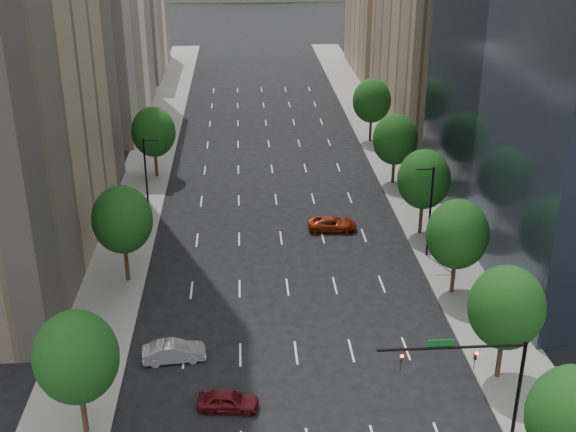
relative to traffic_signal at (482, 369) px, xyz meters
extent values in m
cube|color=slate|center=(-26.03, 30.00, -5.10)|extent=(6.00, 200.00, 0.15)
cube|color=slate|center=(4.97, 30.00, -5.10)|extent=(6.00, 200.00, 0.15)
cube|color=beige|center=(-35.53, 73.00, 12.33)|extent=(14.00, 30.00, 35.00)
cube|color=beige|center=(-35.53, 106.00, 3.83)|extent=(14.00, 26.00, 18.00)
cube|color=#8C7759|center=(14.47, 70.00, 9.83)|extent=(14.00, 30.00, 30.00)
cube|color=#8C7759|center=(14.47, 103.00, 2.83)|extent=(14.00, 26.00, 16.00)
ellipsoid|color=#0F3811|center=(3.47, -5.00, 0.23)|extent=(5.20, 5.20, 5.98)
cylinder|color=#382316|center=(3.47, 6.00, -3.17)|extent=(0.36, 0.36, 4.00)
ellipsoid|color=#0F3811|center=(3.47, 6.00, 0.59)|extent=(5.20, 5.20, 5.98)
cylinder|color=#382316|center=(3.47, 18.00, -3.22)|extent=(0.36, 0.36, 3.90)
ellipsoid|color=#0F3811|center=(3.47, 18.00, 0.44)|extent=(5.20, 5.20, 5.98)
cylinder|color=#382316|center=(3.47, 30.00, -3.12)|extent=(0.36, 0.36, 4.10)
ellipsoid|color=#0F3811|center=(3.47, 30.00, 0.73)|extent=(5.20, 5.20, 5.98)
cylinder|color=#382316|center=(3.47, 44.00, -3.27)|extent=(0.36, 0.36, 3.80)
ellipsoid|color=#0F3811|center=(3.47, 44.00, 0.30)|extent=(5.20, 5.20, 5.98)
cylinder|color=#382316|center=(3.47, 60.00, -3.17)|extent=(0.36, 0.36, 4.00)
ellipsoid|color=#0F3811|center=(3.47, 60.00, 0.59)|extent=(5.20, 5.20, 5.98)
cylinder|color=#382316|center=(-24.53, 2.00, -3.17)|extent=(0.36, 0.36, 4.00)
ellipsoid|color=#0F3811|center=(-24.53, 2.00, 0.59)|extent=(5.20, 5.20, 5.98)
cylinder|color=#382316|center=(-24.53, 22.00, -3.10)|extent=(0.36, 0.36, 4.15)
ellipsoid|color=#0F3811|center=(-24.53, 22.00, 0.80)|extent=(5.20, 5.20, 5.98)
cylinder|color=#382316|center=(-24.53, 48.00, -3.20)|extent=(0.36, 0.36, 3.95)
ellipsoid|color=#0F3811|center=(-24.53, 48.00, 0.52)|extent=(5.20, 5.20, 5.98)
cylinder|color=black|center=(2.97, 25.00, -0.67)|extent=(0.20, 0.20, 9.00)
cylinder|color=black|center=(2.17, 25.00, 3.63)|extent=(1.60, 0.14, 0.14)
cylinder|color=black|center=(-24.03, 35.00, -0.67)|extent=(0.20, 0.20, 9.00)
cylinder|color=black|center=(-23.23, 35.00, 3.63)|extent=(1.60, 0.14, 0.14)
cylinder|color=black|center=(2.47, 0.00, -1.67)|extent=(0.24, 0.24, 7.00)
cylinder|color=black|center=(-2.03, 0.00, 1.63)|extent=(9.00, 0.18, 0.18)
imported|color=black|center=(-0.53, 0.00, 1.08)|extent=(0.18, 0.22, 1.10)
imported|color=black|center=(-5.03, 0.00, 1.08)|extent=(0.18, 0.22, 1.10)
sphere|color=#FF0C07|center=(-0.53, -0.18, 1.28)|extent=(0.20, 0.20, 0.20)
sphere|color=#FF0C07|center=(-5.03, -0.18, 1.28)|extent=(0.20, 0.20, 0.20)
cube|color=#0C591E|center=(-2.73, 0.00, 1.98)|extent=(1.60, 0.06, 0.45)
imported|color=#4F0D12|center=(-15.53, 3.74, -4.47)|extent=(4.27, 2.13, 1.40)
imported|color=#9D9DA2|center=(-19.53, 9.63, -4.41)|extent=(4.76, 2.11, 1.52)
imported|color=maroon|center=(-5.21, 31.54, -4.48)|extent=(5.09, 2.54, 1.38)
camera|label=1|loc=(-14.14, -36.09, 26.43)|focal=45.92mm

